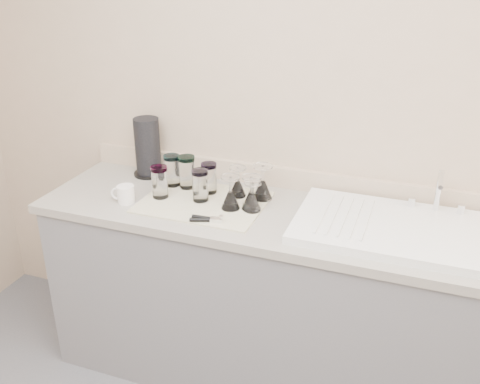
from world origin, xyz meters
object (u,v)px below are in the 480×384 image
at_px(sink_unit, 397,228).
at_px(goblet_extra, 251,198).
at_px(tumbler_lavender, 200,185).
at_px(can_opener, 207,219).
at_px(tumbler_magenta, 160,182).
at_px(goblet_back_right, 263,187).
at_px(goblet_back_left, 238,186).
at_px(goblet_front_left, 231,198).
at_px(tumbler_cyan, 187,172).
at_px(white_mug, 125,194).
at_px(tumbler_purple, 209,178).
at_px(tumbler_teal, 172,170).
at_px(paper_towel_roll, 148,148).
at_px(goblet_front_right, 252,201).

distance_m(sink_unit, goblet_extra, 0.62).
bearing_deg(tumbler_lavender, can_opener, -58.77).
height_order(tumbler_magenta, can_opener, tumbler_magenta).
relative_size(sink_unit, goblet_extra, 5.37).
xyz_separation_m(tumbler_lavender, can_opener, (0.11, -0.18, -0.07)).
relative_size(tumbler_lavender, goblet_back_right, 0.92).
height_order(goblet_back_left, goblet_front_left, goblet_front_left).
xyz_separation_m(tumbler_cyan, goblet_back_right, (0.38, 0.00, -0.03)).
xyz_separation_m(tumbler_magenta, can_opener, (0.30, -0.15, -0.07)).
height_order(tumbler_cyan, goblet_extra, tumbler_cyan).
bearing_deg(can_opener, white_mug, 172.40).
height_order(tumbler_purple, tumbler_lavender, tumbler_lavender).
xyz_separation_m(goblet_back_left, goblet_front_left, (0.02, -0.13, 0.00)).
bearing_deg(goblet_back_left, tumbler_teal, 178.56).
height_order(tumbler_teal, tumbler_purple, tumbler_teal).
relative_size(goblet_extra, paper_towel_roll, 0.52).
relative_size(tumbler_cyan, paper_towel_roll, 0.53).
xyz_separation_m(tumbler_magenta, paper_towel_roll, (-0.19, 0.24, 0.06)).
distance_m(goblet_back_left, goblet_front_right, 0.17).
distance_m(tumbler_purple, goblet_front_left, 0.20).
relative_size(tumbler_cyan, goblet_extra, 1.03).
relative_size(tumbler_teal, tumbler_lavender, 1.03).
relative_size(goblet_front_right, can_opener, 0.95).
bearing_deg(sink_unit, white_mug, -173.69).
bearing_deg(can_opener, tumbler_cyan, 127.97).
height_order(tumbler_lavender, goblet_front_left, goblet_front_left).
relative_size(tumbler_teal, tumbler_magenta, 1.02).
xyz_separation_m(tumbler_teal, tumbler_cyan, (0.08, 0.00, 0.00)).
distance_m(sink_unit, goblet_back_right, 0.62).
xyz_separation_m(sink_unit, goblet_front_left, (-0.71, -0.04, 0.04)).
relative_size(can_opener, paper_towel_roll, 0.47).
height_order(goblet_back_right, goblet_front_right, goblet_back_right).
distance_m(tumbler_teal, goblet_extra, 0.46).
relative_size(tumbler_magenta, white_mug, 1.28).
bearing_deg(goblet_back_right, goblet_front_left, -124.15).
height_order(goblet_back_right, can_opener, goblet_back_right).
relative_size(tumbler_cyan, white_mug, 1.34).
bearing_deg(goblet_extra, tumbler_lavender, 179.84).
distance_m(sink_unit, tumbler_magenta, 1.06).
relative_size(tumbler_lavender, can_opener, 1.07).
bearing_deg(tumbler_lavender, tumbler_purple, 88.69).
relative_size(tumbler_purple, goblet_front_right, 1.10).
bearing_deg(tumbler_lavender, tumbler_teal, 150.02).
distance_m(tumbler_teal, paper_towel_roll, 0.21).
bearing_deg(tumbler_lavender, goblet_back_left, 36.97).
bearing_deg(tumbler_magenta, tumbler_purple, 33.15).
height_order(sink_unit, can_opener, sink_unit).
xyz_separation_m(goblet_front_left, goblet_extra, (0.09, 0.03, 0.00)).
relative_size(sink_unit, tumbler_lavender, 5.52).
xyz_separation_m(sink_unit, tumbler_teal, (-1.06, 0.10, 0.07)).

